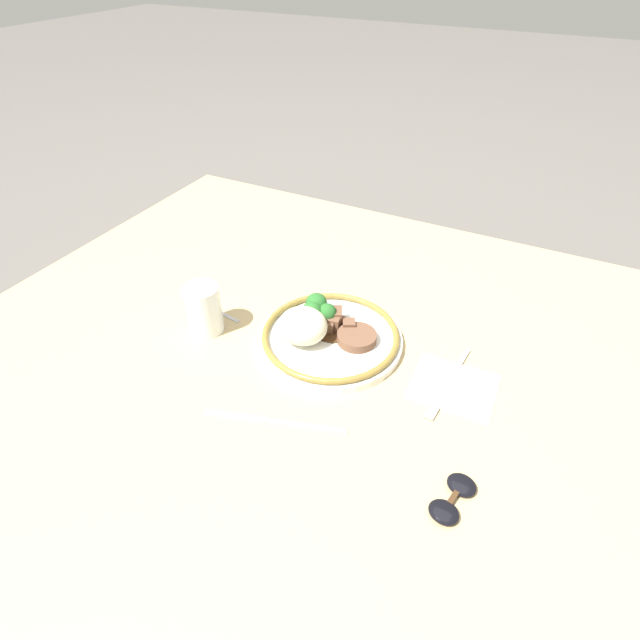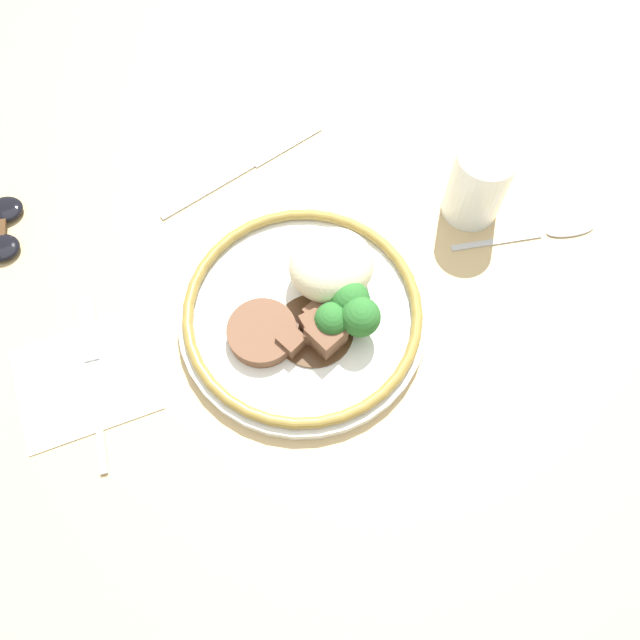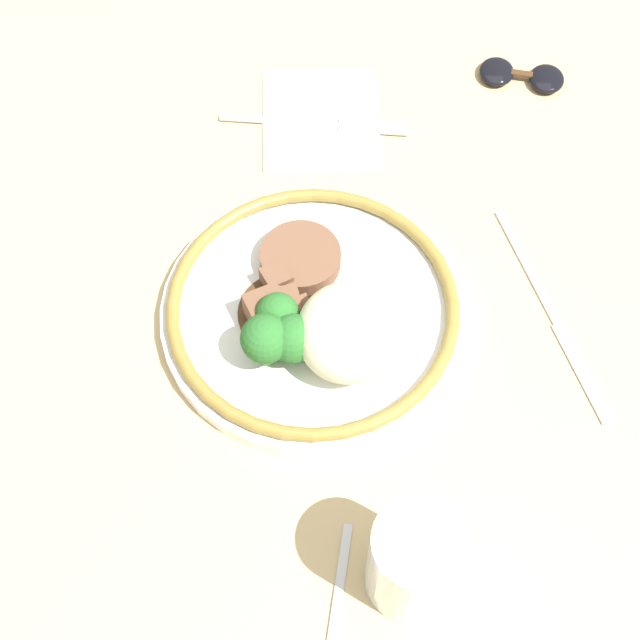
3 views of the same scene
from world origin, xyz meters
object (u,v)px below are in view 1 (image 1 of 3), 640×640
object	(u,v)px
knife	(270,421)
sunglasses	(453,498)
fork	(446,388)
spoon	(196,300)
juice_glass	(204,311)
plate	(326,333)

from	to	relation	value
knife	sunglasses	xyz separation A→B (m)	(-0.29, 0.01, 0.01)
fork	spoon	xyz separation A→B (m)	(0.53, -0.01, -0.00)
juice_glass	fork	world-z (taller)	juice_glass
plate	knife	bearing A→B (deg)	91.81
fork	sunglasses	size ratio (longest dim) A/B	2.01
knife	spoon	size ratio (longest dim) A/B	1.30
juice_glass	knife	distance (m)	0.27
juice_glass	knife	xyz separation A→B (m)	(-0.23, 0.14, -0.04)
juice_glass	sunglasses	distance (m)	0.55
spoon	plate	bearing A→B (deg)	-169.52
sunglasses	fork	bearing A→B (deg)	-59.93
plate	sunglasses	size ratio (longest dim) A/B	2.80
plate	spoon	distance (m)	0.30
fork	spoon	bearing A→B (deg)	-86.06
plate	knife	xyz separation A→B (m)	(-0.01, 0.21, -0.02)
plate	sunglasses	world-z (taller)	plate
knife	spoon	distance (m)	0.37
juice_glass	sunglasses	size ratio (longest dim) A/B	1.01
plate	juice_glass	distance (m)	0.23
knife	sunglasses	size ratio (longest dim) A/B	2.32
fork	spoon	distance (m)	0.53
plate	juice_glass	world-z (taller)	juice_glass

